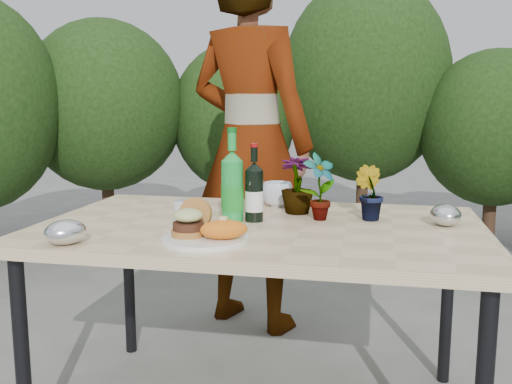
% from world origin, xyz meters
% --- Properties ---
extents(patio_table, '(1.60, 1.00, 0.75)m').
position_xyz_m(patio_table, '(0.00, 0.00, 0.69)').
color(patio_table, beige).
rests_on(patio_table, ground).
extents(shrub_hedge, '(6.98, 5.19, 2.22)m').
position_xyz_m(shrub_hedge, '(0.24, 1.56, 1.17)').
color(shrub_hedge, '#382316').
rests_on(shrub_hedge, ground).
extents(dinner_plate, '(0.28, 0.28, 0.01)m').
position_xyz_m(dinner_plate, '(-0.12, -0.29, 0.76)').
color(dinner_plate, white).
rests_on(dinner_plate, patio_table).
extents(burger_stack, '(0.11, 0.16, 0.11)m').
position_xyz_m(burger_stack, '(-0.18, -0.27, 0.81)').
color(burger_stack, '#B7722D').
rests_on(burger_stack, dinner_plate).
extents(sweet_potato, '(0.17, 0.12, 0.06)m').
position_xyz_m(sweet_potato, '(-0.05, -0.31, 0.80)').
color(sweet_potato, orange).
rests_on(sweet_potato, dinner_plate).
extents(grilled_veg, '(0.08, 0.05, 0.03)m').
position_xyz_m(grilled_veg, '(-0.11, -0.20, 0.78)').
color(grilled_veg, olive).
rests_on(grilled_veg, dinner_plate).
extents(wine_bottle, '(0.07, 0.07, 0.29)m').
position_xyz_m(wine_bottle, '(-0.03, 0.04, 0.86)').
color(wine_bottle, black).
rests_on(wine_bottle, patio_table).
extents(sparkling_water, '(0.08, 0.08, 0.35)m').
position_xyz_m(sparkling_water, '(-0.11, 0.02, 0.88)').
color(sparkling_water, green).
rests_on(sparkling_water, patio_table).
extents(plastic_cup, '(0.07, 0.07, 0.09)m').
position_xyz_m(plastic_cup, '(-0.26, -0.10, 0.80)').
color(plastic_cup, silver).
rests_on(plastic_cup, patio_table).
extents(seedling_left, '(0.16, 0.16, 0.25)m').
position_xyz_m(seedling_left, '(0.20, 0.11, 0.88)').
color(seedling_left, '#2B6121').
rests_on(seedling_left, patio_table).
extents(seedling_mid, '(0.14, 0.14, 0.20)m').
position_xyz_m(seedling_mid, '(0.38, 0.15, 0.85)').
color(seedling_mid, '#21531C').
rests_on(seedling_mid, patio_table).
extents(seedling_right, '(0.15, 0.15, 0.23)m').
position_xyz_m(seedling_right, '(0.10, 0.22, 0.87)').
color(seedling_right, '#276121').
rests_on(seedling_right, patio_table).
extents(blue_bowl, '(0.17, 0.17, 0.10)m').
position_xyz_m(blue_bowl, '(0.00, 0.36, 0.80)').
color(blue_bowl, silver).
rests_on(blue_bowl, patio_table).
extents(foil_packet_left, '(0.17, 0.17, 0.08)m').
position_xyz_m(foil_packet_left, '(-0.54, -0.42, 0.79)').
color(foil_packet_left, silver).
rests_on(foil_packet_left, patio_table).
extents(foil_packet_right, '(0.12, 0.14, 0.08)m').
position_xyz_m(foil_packet_right, '(0.66, 0.11, 0.79)').
color(foil_packet_right, silver).
rests_on(foil_packet_right, patio_table).
extents(person, '(0.83, 0.69, 1.94)m').
position_xyz_m(person, '(-0.24, 0.90, 0.97)').
color(person, '#99694C').
rests_on(person, ground).
extents(terracotta_pot, '(0.17, 0.17, 0.14)m').
position_xyz_m(terracotta_pot, '(-1.60, 2.01, 0.07)').
color(terracotta_pot, '#A03E29').
rests_on(terracotta_pot, ground).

